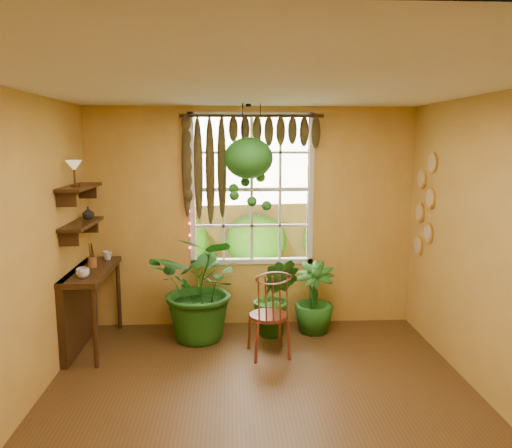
{
  "coord_description": "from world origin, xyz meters",
  "views": [
    {
      "loc": [
        -0.26,
        -3.82,
        2.28
      ],
      "look_at": [
        -0.01,
        1.15,
        1.46
      ],
      "focal_mm": 35.0,
      "sensor_mm": 36.0,
      "label": 1
    }
  ],
  "objects": [
    {
      "name": "wall_plates",
      "position": [
        1.98,
        1.79,
        1.55
      ],
      "size": [
        0.04,
        0.32,
        1.1
      ],
      "primitive_type": null,
      "color": "#FBEDCD",
      "rests_on": "wall_right"
    },
    {
      "name": "shelf_lower",
      "position": [
        -1.88,
        1.6,
        1.4
      ],
      "size": [
        0.25,
        0.9,
        0.04
      ],
      "primitive_type": "cube",
      "color": "#38220F",
      "rests_on": "wall_left"
    },
    {
      "name": "backyard",
      "position": [
        0.24,
        6.87,
        1.28
      ],
      "size": [
        14.0,
        10.0,
        12.0
      ],
      "color": "#1F5C1A",
      "rests_on": "ground"
    },
    {
      "name": "potted_plant_mid",
      "position": [
        0.26,
        1.8,
        0.48
      ],
      "size": [
        0.62,
        0.55,
        0.96
      ],
      "primitive_type": "imported",
      "rotation": [
        0.0,
        0.0,
        -0.26
      ],
      "color": "#174C14",
      "rests_on": "floor"
    },
    {
      "name": "wall_right",
      "position": [
        2.0,
        0.0,
        1.35
      ],
      "size": [
        0.0,
        4.5,
        4.5
      ],
      "primitive_type": "plane",
      "rotation": [
        1.57,
        0.0,
        -1.57
      ],
      "color": "gold",
      "rests_on": "floor"
    },
    {
      "name": "tiffany_lamp",
      "position": [
        -1.86,
        1.4,
        2.02
      ],
      "size": [
        0.17,
        0.17,
        0.28
      ],
      "color": "#503016",
      "rests_on": "shelf_upper"
    },
    {
      "name": "counter_ledge",
      "position": [
        -1.91,
        1.6,
        0.55
      ],
      "size": [
        0.4,
        1.2,
        0.9
      ],
      "color": "#38220F",
      "rests_on": "floor"
    },
    {
      "name": "window",
      "position": [
        0.0,
        2.28,
        1.7
      ],
      "size": [
        1.52,
        0.1,
        1.86
      ],
      "color": "silver",
      "rests_on": "wall_back"
    },
    {
      "name": "cup_a",
      "position": [
        -1.78,
        1.22,
        0.95
      ],
      "size": [
        0.17,
        0.17,
        0.11
      ],
      "primitive_type": "imported",
      "rotation": [
        0.0,
        0.0,
        0.28
      ],
      "color": "silver",
      "rests_on": "counter_ledge"
    },
    {
      "name": "shelf_upper",
      "position": [
        -1.88,
        1.6,
        1.8
      ],
      "size": [
        0.25,
        0.9,
        0.04
      ],
      "primitive_type": "cube",
      "color": "#38220F",
      "rests_on": "wall_left"
    },
    {
      "name": "potted_plant_left",
      "position": [
        -0.58,
        1.75,
        0.63
      ],
      "size": [
        1.41,
        1.33,
        1.27
      ],
      "primitive_type": "imported",
      "rotation": [
        0.0,
        0.0,
        -0.36
      ],
      "color": "#174C14",
      "rests_on": "floor"
    },
    {
      "name": "windsor_chair",
      "position": [
        0.14,
        1.25,
        0.32
      ],
      "size": [
        0.48,
        0.5,
        1.11
      ],
      "rotation": [
        0.0,
        0.0,
        0.18
      ],
      "color": "maroon",
      "rests_on": "floor"
    },
    {
      "name": "string_lights",
      "position": [
        -0.76,
        2.19,
        1.75
      ],
      "size": [
        0.03,
        0.03,
        1.54
      ],
      "primitive_type": null,
      "color": "#FF2633",
      "rests_on": "window"
    },
    {
      "name": "brush_jar",
      "position": [
        -1.8,
        1.66,
        1.03
      ],
      "size": [
        0.09,
        0.09,
        0.34
      ],
      "color": "#94572B",
      "rests_on": "counter_ledge"
    },
    {
      "name": "floor",
      "position": [
        0.0,
        0.0,
        0.0
      ],
      "size": [
        4.5,
        4.5,
        0.0
      ],
      "primitive_type": "plane",
      "color": "#4F3116",
      "rests_on": "ground"
    },
    {
      "name": "wall_left",
      "position": [
        -2.0,
        0.0,
        1.35
      ],
      "size": [
        0.0,
        4.5,
        4.5
      ],
      "primitive_type": "plane",
      "rotation": [
        1.57,
        0.0,
        1.57
      ],
      "color": "gold",
      "rests_on": "floor"
    },
    {
      "name": "hanging_basket",
      "position": [
        -0.05,
        1.87,
        2.01
      ],
      "size": [
        0.55,
        0.55,
        1.22
      ],
      "color": "black",
      "rests_on": "ceiling"
    },
    {
      "name": "shelf_vase",
      "position": [
        -1.87,
        1.85,
        1.49
      ],
      "size": [
        0.16,
        0.16,
        0.14
      ],
      "primitive_type": "imported",
      "rotation": [
        0.0,
        0.0,
        -0.19
      ],
      "color": "#B2AD99",
      "rests_on": "shelf_lower"
    },
    {
      "name": "cup_b",
      "position": [
        -1.72,
        2.02,
        0.95
      ],
      "size": [
        0.13,
        0.13,
        0.1
      ],
      "primitive_type": "imported",
      "rotation": [
        0.0,
        0.0,
        0.18
      ],
      "color": "beige",
      "rests_on": "counter_ledge"
    },
    {
      "name": "ceiling",
      "position": [
        0.0,
        0.0,
        2.7
      ],
      "size": [
        4.5,
        4.5,
        0.0
      ],
      "primitive_type": "plane",
      "rotation": [
        3.14,
        0.0,
        0.0
      ],
      "color": "white",
      "rests_on": "wall_back"
    },
    {
      "name": "wall_back",
      "position": [
        0.0,
        2.25,
        1.35
      ],
      "size": [
        4.0,
        0.0,
        4.0
      ],
      "primitive_type": "plane",
      "rotation": [
        1.57,
        0.0,
        0.0
      ],
      "color": "gold",
      "rests_on": "floor"
    },
    {
      "name": "valance_vine",
      "position": [
        -0.08,
        2.16,
        2.28
      ],
      "size": [
        1.7,
        0.12,
        1.1
      ],
      "color": "#38220F",
      "rests_on": "window"
    },
    {
      "name": "potted_plant_right",
      "position": [
        0.73,
        1.9,
        0.43
      ],
      "size": [
        0.58,
        0.58,
        0.85
      ],
      "primitive_type": "imported",
      "rotation": [
        0.0,
        0.0,
        -0.24
      ],
      "color": "#174C14",
      "rests_on": "floor"
    }
  ]
}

